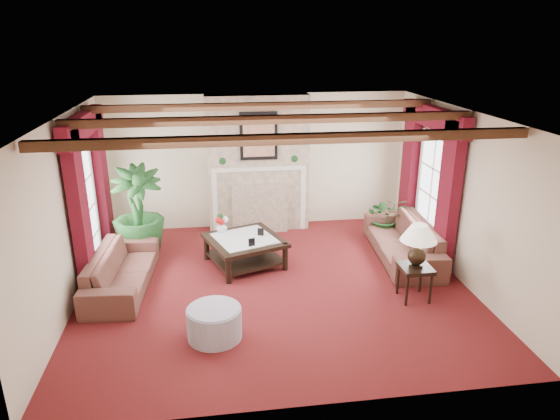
{
  "coord_description": "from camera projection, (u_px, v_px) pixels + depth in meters",
  "views": [
    {
      "loc": [
        -0.91,
        -7.02,
        3.79
      ],
      "look_at": [
        0.14,
        0.4,
        1.13
      ],
      "focal_mm": 32.0,
      "sensor_mm": 36.0,
      "label": 1
    }
  ],
  "objects": [
    {
      "name": "back_wall",
      "position": [
        257.0,
        162.0,
        10.05
      ],
      "size": [
        6.0,
        0.02,
        2.7
      ],
      "primitive_type": "cube",
      "color": "beige",
      "rests_on": "ground"
    },
    {
      "name": "ceiling_beams",
      "position": [
        274.0,
        119.0,
        7.06
      ],
      "size": [
        6.0,
        3.0,
        0.12
      ],
      "primitive_type": null,
      "color": "#392112",
      "rests_on": "ceiling"
    },
    {
      "name": "photo_frame_b",
      "position": [
        261.0,
        232.0,
        8.6
      ],
      "size": [
        0.11,
        0.06,
        0.14
      ],
      "primitive_type": null,
      "rotation": [
        0.0,
        0.0,
        -0.37
      ],
      "color": "black",
      "rests_on": "coffee_table"
    },
    {
      "name": "table_lamp",
      "position": [
        418.0,
        245.0,
        7.26
      ],
      "size": [
        0.53,
        0.53,
        0.68
      ],
      "primitive_type": null,
      "color": "black",
      "rests_on": "side_table"
    },
    {
      "name": "side_table",
      "position": [
        414.0,
        282.0,
        7.47
      ],
      "size": [
        0.55,
        0.55,
        0.54
      ],
      "primitive_type": null,
      "rotation": [
        0.0,
        0.0,
        -0.24
      ],
      "color": "black",
      "rests_on": "ground"
    },
    {
      "name": "french_door_left",
      "position": [
        77.0,
        146.0,
        7.77
      ],
      "size": [
        0.1,
        1.1,
        2.16
      ],
      "primitive_type": null,
      "color": "white",
      "rests_on": "ground"
    },
    {
      "name": "french_door_right",
      "position": [
        438.0,
        136.0,
        8.55
      ],
      "size": [
        0.1,
        1.1,
        2.16
      ],
      "primitive_type": null,
      "color": "white",
      "rests_on": "ground"
    },
    {
      "name": "flower_vase",
      "position": [
        222.0,
        227.0,
        8.75
      ],
      "size": [
        0.33,
        0.33,
        0.19
      ],
      "primitive_type": "imported",
      "rotation": [
        0.0,
        0.0,
        0.38
      ],
      "color": "silver",
      "rests_on": "coffee_table"
    },
    {
      "name": "photo_frame_a",
      "position": [
        252.0,
        242.0,
        8.17
      ],
      "size": [
        0.11,
        0.05,
        0.15
      ],
      "primitive_type": null,
      "rotation": [
        0.0,
        0.0,
        0.31
      ],
      "color": "black",
      "rests_on": "coffee_table"
    },
    {
      "name": "floor",
      "position": [
        275.0,
        286.0,
        7.94
      ],
      "size": [
        6.0,
        6.0,
        0.0
      ],
      "primitive_type": "plane",
      "color": "#470C13",
      "rests_on": "ground"
    },
    {
      "name": "curtains_left",
      "position": [
        81.0,
        119.0,
        7.64
      ],
      "size": [
        0.2,
        2.4,
        2.55
      ],
      "primitive_type": null,
      "color": "#4D0A16",
      "rests_on": "ground"
    },
    {
      "name": "sofa_left",
      "position": [
        121.0,
        264.0,
        7.75
      ],
      "size": [
        2.17,
        0.92,
        0.81
      ],
      "primitive_type": "imported",
      "rotation": [
        0.0,
        0.0,
        1.5
      ],
      "color": "#340E1A",
      "rests_on": "ground"
    },
    {
      "name": "sofa_right",
      "position": [
        403.0,
        234.0,
        8.81
      ],
      "size": [
        2.39,
        1.03,
        0.89
      ],
      "primitive_type": "imported",
      "rotation": [
        0.0,
        0.0,
        -1.65
      ],
      "color": "#340E1A",
      "rests_on": "ground"
    },
    {
      "name": "small_plant",
      "position": [
        385.0,
        221.0,
        9.72
      ],
      "size": [
        0.91,
        0.98,
        0.66
      ],
      "primitive_type": "imported",
      "rotation": [
        0.0,
        0.0,
        -0.09
      ],
      "color": "black",
      "rests_on": "ground"
    },
    {
      "name": "right_wall",
      "position": [
        463.0,
        197.0,
        7.88
      ],
      "size": [
        0.02,
        5.5,
        2.7
      ],
      "primitive_type": "cube",
      "color": "beige",
      "rests_on": "ground"
    },
    {
      "name": "fireplace",
      "position": [
        257.0,
        95.0,
        9.42
      ],
      "size": [
        2.0,
        0.52,
        2.7
      ],
      "primitive_type": null,
      "color": "tan",
      "rests_on": "ground"
    },
    {
      "name": "book",
      "position": [
        262.0,
        235.0,
        8.28
      ],
      "size": [
        0.23,
        0.18,
        0.29
      ],
      "primitive_type": "imported",
      "rotation": [
        0.0,
        0.0,
        0.42
      ],
      "color": "black",
      "rests_on": "coffee_table"
    },
    {
      "name": "ceiling",
      "position": [
        274.0,
        115.0,
        7.04
      ],
      "size": [
        6.0,
        6.0,
        0.0
      ],
      "primitive_type": "plane",
      "rotation": [
        3.14,
        0.0,
        0.0
      ],
      "color": "white",
      "rests_on": "floor"
    },
    {
      "name": "left_wall",
      "position": [
        66.0,
        215.0,
        7.09
      ],
      "size": [
        0.02,
        5.5,
        2.7
      ],
      "primitive_type": "cube",
      "color": "beige",
      "rests_on": "ground"
    },
    {
      "name": "ottoman",
      "position": [
        214.0,
        323.0,
        6.53
      ],
      "size": [
        0.72,
        0.72,
        0.42
      ],
      "primitive_type": "cylinder",
      "color": "#9893A6",
      "rests_on": "ground"
    },
    {
      "name": "potted_palm",
      "position": [
        140.0,
        230.0,
        8.99
      ],
      "size": [
        1.57,
        1.99,
        0.91
      ],
      "primitive_type": "imported",
      "rotation": [
        0.0,
        0.0,
        0.21
      ],
      "color": "black",
      "rests_on": "ground"
    },
    {
      "name": "curtains_right",
      "position": [
        435.0,
        111.0,
        8.4
      ],
      "size": [
        0.2,
        2.4,
        2.55
      ],
      "primitive_type": null,
      "color": "#4D0A16",
      "rests_on": "ground"
    },
    {
      "name": "coffee_table",
      "position": [
        245.0,
        251.0,
        8.6
      ],
      "size": [
        1.51,
        1.51,
        0.48
      ],
      "primitive_type": null,
      "rotation": [
        0.0,
        0.0,
        0.34
      ],
      "color": "black",
      "rests_on": "ground"
    }
  ]
}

